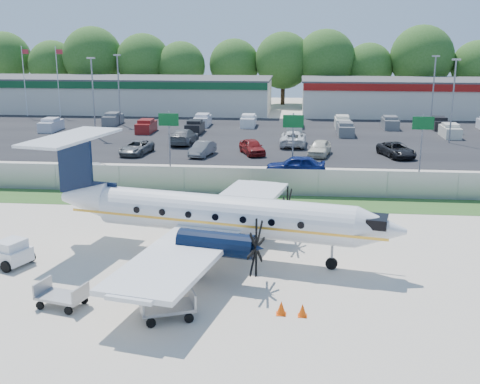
# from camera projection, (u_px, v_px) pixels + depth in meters

# --- Properties ---
(ground) EXTENTS (170.00, 170.00, 0.00)m
(ground) POSITION_uv_depth(u_px,v_px,m) (229.00, 264.00, 31.42)
(ground) COLOR beige
(ground) RESTS_ON ground
(grass_verge) EXTENTS (170.00, 4.00, 0.02)m
(grass_verge) POSITION_uv_depth(u_px,v_px,m) (248.00, 202.00, 42.97)
(grass_verge) COLOR #2D561E
(grass_verge) RESTS_ON ground
(access_road) EXTENTS (170.00, 8.00, 0.02)m
(access_road) POSITION_uv_depth(u_px,v_px,m) (255.00, 179.00, 49.71)
(access_road) COLOR black
(access_road) RESTS_ON ground
(parking_lot) EXTENTS (170.00, 32.00, 0.02)m
(parking_lot) POSITION_uv_depth(u_px,v_px,m) (268.00, 137.00, 69.92)
(parking_lot) COLOR black
(parking_lot) RESTS_ON ground
(perimeter_fence) EXTENTS (120.00, 0.06, 1.99)m
(perimeter_fence) POSITION_uv_depth(u_px,v_px,m) (250.00, 182.00, 44.64)
(perimeter_fence) COLOR gray
(perimeter_fence) RESTS_ON ground
(building_west) EXTENTS (46.40, 12.40, 5.24)m
(building_west) POSITION_uv_depth(u_px,v_px,m) (121.00, 94.00, 92.66)
(building_west) COLOR beige
(building_west) RESTS_ON ground
(building_east) EXTENTS (44.40, 12.40, 5.24)m
(building_east) POSITION_uv_depth(u_px,v_px,m) (454.00, 97.00, 87.96)
(building_east) COLOR beige
(building_east) RESTS_ON ground
(sign_left) EXTENTS (1.80, 0.26, 5.00)m
(sign_left) POSITION_uv_depth(u_px,v_px,m) (169.00, 127.00, 53.30)
(sign_left) COLOR gray
(sign_left) RESTS_ON ground
(sign_mid) EXTENTS (1.80, 0.26, 5.00)m
(sign_mid) POSITION_uv_depth(u_px,v_px,m) (293.00, 129.00, 52.27)
(sign_mid) COLOR gray
(sign_mid) RESTS_ON ground
(sign_right) EXTENTS (1.80, 0.26, 5.00)m
(sign_right) POSITION_uv_depth(u_px,v_px,m) (422.00, 131.00, 51.24)
(sign_right) COLOR gray
(sign_right) RESTS_ON ground
(flagpole_west) EXTENTS (1.06, 0.12, 10.00)m
(flagpole_west) POSITION_uv_depth(u_px,v_px,m) (25.00, 77.00, 86.30)
(flagpole_west) COLOR silver
(flagpole_west) RESTS_ON ground
(flagpole_east) EXTENTS (1.06, 0.12, 10.00)m
(flagpole_east) POSITION_uv_depth(u_px,v_px,m) (58.00, 77.00, 85.83)
(flagpole_east) COLOR silver
(flagpole_east) RESTS_ON ground
(light_pole_nw) EXTENTS (0.90, 0.35, 9.09)m
(light_pole_nw) POSITION_uv_depth(u_px,v_px,m) (93.00, 92.00, 68.54)
(light_pole_nw) COLOR gray
(light_pole_nw) RESTS_ON ground
(light_pole_ne) EXTENTS (0.90, 0.35, 9.09)m
(light_pole_ne) POSITION_uv_depth(u_px,v_px,m) (453.00, 95.00, 64.78)
(light_pole_ne) COLOR gray
(light_pole_ne) RESTS_ON ground
(light_pole_sw) EXTENTS (0.90, 0.35, 9.09)m
(light_pole_sw) POSITION_uv_depth(u_px,v_px,m) (119.00, 85.00, 78.17)
(light_pole_sw) COLOR gray
(light_pole_sw) RESTS_ON ground
(light_pole_se) EXTENTS (0.90, 0.35, 9.09)m
(light_pole_se) POSITION_uv_depth(u_px,v_px,m) (433.00, 87.00, 74.41)
(light_pole_se) COLOR gray
(light_pole_se) RESTS_ON ground
(tree_line) EXTENTS (112.00, 6.00, 14.00)m
(tree_line) POSITION_uv_depth(u_px,v_px,m) (279.00, 104.00, 102.64)
(tree_line) COLOR #285418
(tree_line) RESTS_ON ground
(aircraft) EXTENTS (20.12, 19.71, 6.14)m
(aircraft) POSITION_uv_depth(u_px,v_px,m) (217.00, 214.00, 31.85)
(aircraft) COLOR silver
(aircraft) RESTS_ON ground
(pushback_tug) EXTENTS (2.96, 2.59, 1.39)m
(pushback_tug) POSITION_uv_depth(u_px,v_px,m) (6.00, 252.00, 31.14)
(pushback_tug) COLOR silver
(pushback_tug) RESTS_ON ground
(baggage_cart_near) EXTENTS (2.59, 2.08, 1.18)m
(baggage_cart_near) POSITION_uv_depth(u_px,v_px,m) (167.00, 307.00, 25.21)
(baggage_cart_near) COLOR gray
(baggage_cart_near) RESTS_ON ground
(baggage_cart_far) EXTENTS (2.34, 1.74, 1.10)m
(baggage_cart_far) POSITION_uv_depth(u_px,v_px,m) (62.00, 296.00, 26.33)
(baggage_cart_far) COLOR gray
(baggage_cart_far) RESTS_ON ground
(cone_nose) EXTENTS (0.43, 0.43, 0.62)m
(cone_nose) POSITION_uv_depth(u_px,v_px,m) (281.00, 308.00, 25.66)
(cone_nose) COLOR #FF4E08
(cone_nose) RESTS_ON ground
(cone_port_wing) EXTENTS (0.40, 0.40, 0.57)m
(cone_port_wing) POSITION_uv_depth(u_px,v_px,m) (302.00, 310.00, 25.51)
(cone_port_wing) COLOR #FF4E08
(cone_port_wing) RESTS_ON ground
(cone_starboard_wing) EXTENTS (0.42, 0.42, 0.59)m
(cone_starboard_wing) POSITION_uv_depth(u_px,v_px,m) (223.00, 215.00, 38.81)
(cone_starboard_wing) COLOR #FF4E08
(cone_starboard_wing) RESTS_ON ground
(road_car_west) EXTENTS (5.94, 3.60, 1.54)m
(road_car_west) POSITION_uv_depth(u_px,v_px,m) (98.00, 182.00, 48.73)
(road_car_west) COLOR silver
(road_car_west) RESTS_ON ground
(road_car_mid) EXTENTS (5.08, 2.19, 1.71)m
(road_car_mid) POSITION_uv_depth(u_px,v_px,m) (296.00, 175.00, 51.04)
(road_car_mid) COLOR navy
(road_car_mid) RESTS_ON ground
(parked_car_a) EXTENTS (2.88, 5.14, 1.36)m
(parked_car_a) POSITION_uv_depth(u_px,v_px,m) (137.00, 154.00, 59.98)
(parked_car_a) COLOR #595B5E
(parked_car_a) RESTS_ON ground
(parked_car_b) EXTENTS (2.34, 4.48, 1.41)m
(parked_car_b) POSITION_uv_depth(u_px,v_px,m) (203.00, 156.00, 59.16)
(parked_car_b) COLOR #595B5E
(parked_car_b) RESTS_ON ground
(parked_car_c) EXTENTS (3.29, 4.82, 1.53)m
(parked_car_c) POSITION_uv_depth(u_px,v_px,m) (252.00, 154.00, 59.92)
(parked_car_c) COLOR maroon
(parked_car_c) RESTS_ON ground
(parked_car_d) EXTENTS (2.70, 4.84, 1.55)m
(parked_car_d) POSITION_uv_depth(u_px,v_px,m) (319.00, 156.00, 59.23)
(parked_car_d) COLOR beige
(parked_car_d) RESTS_ON ground
(parked_car_e) EXTENTS (3.72, 5.51, 1.40)m
(parked_car_e) POSITION_uv_depth(u_px,v_px,m) (396.00, 157.00, 58.67)
(parked_car_e) COLOR black
(parked_car_e) RESTS_ON ground
(parked_car_f) EXTENTS (2.67, 5.86, 1.66)m
(parked_car_f) POSITION_uv_depth(u_px,v_px,m) (184.00, 144.00, 65.60)
(parked_car_f) COLOR #595B5E
(parked_car_f) RESTS_ON ground
(parked_car_g) EXTENTS (2.79, 5.85, 1.61)m
(parked_car_g) POSITION_uv_depth(u_px,v_px,m) (293.00, 146.00, 64.57)
(parked_car_g) COLOR silver
(parked_car_g) RESTS_ON ground
(far_parking_rows) EXTENTS (56.00, 10.00, 1.60)m
(far_parking_rows) POSITION_uv_depth(u_px,v_px,m) (270.00, 130.00, 74.73)
(far_parking_rows) COLOR gray
(far_parking_rows) RESTS_ON ground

